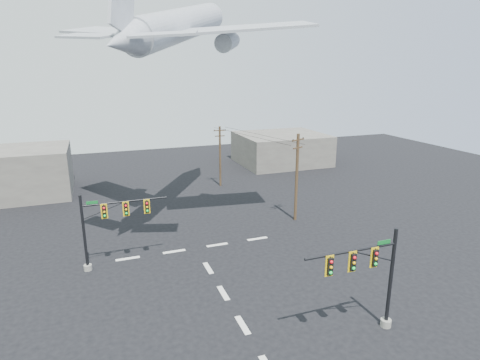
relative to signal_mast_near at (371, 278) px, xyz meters
name	(u,v)px	position (x,y,z in m)	size (l,w,h in m)	color
ground	(243,325)	(-6.92, 3.26, -3.74)	(120.00, 120.00, 0.00)	black
lane_markings	(218,284)	(-6.92, 8.59, -3.73)	(14.00, 21.20, 0.01)	silver
signal_mast_near	(371,278)	(0.00, 0.00, 0.00)	(6.37, 0.73, 6.62)	gray
signal_mast_far	(106,226)	(-14.41, 14.25, -0.12)	(6.92, 0.70, 6.34)	gray
utility_pole_a	(297,176)	(4.82, 18.52, 1.12)	(1.74, 0.88, 9.29)	#4C3520
utility_pole_b	(220,155)	(1.17, 33.59, 0.57)	(1.67, 0.28, 8.24)	#4C3520
power_lines	(254,135)	(3.00, 26.05, 4.39)	(5.25, 15.07, 0.03)	black
airliner	(181,26)	(-6.06, 22.27, 15.78)	(21.94, 24.14, 7.77)	#B7BEC4
building_right	(281,149)	(15.08, 43.26, -1.24)	(14.00, 12.00, 5.00)	slate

